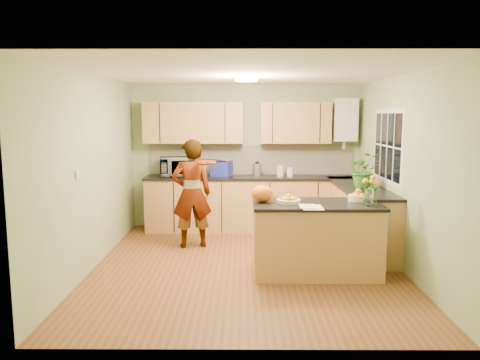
{
  "coord_description": "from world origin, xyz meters",
  "views": [
    {
      "loc": [
        -0.05,
        -6.0,
        1.99
      ],
      "look_at": [
        -0.09,
        0.5,
        1.08
      ],
      "focal_mm": 35.0,
      "sensor_mm": 36.0,
      "label": 1
    }
  ],
  "objects": [
    {
      "name": "blue_box",
      "position": [
        -0.41,
        1.98,
        1.07
      ],
      "size": [
        0.39,
        0.34,
        0.26
      ],
      "primitive_type": "cube",
      "rotation": [
        0.0,
        0.0,
        -0.34
      ],
      "color": "navy",
      "rests_on": "back_counter"
    },
    {
      "name": "violinist",
      "position": [
        -0.81,
        0.89,
        0.82
      ],
      "size": [
        0.67,
        0.51,
        1.63
      ],
      "primitive_type": "imported",
      "rotation": [
        0.0,
        0.0,
        3.36
      ],
      "color": "#E7AA8D",
      "rests_on": "floor"
    },
    {
      "name": "splashback",
      "position": [
        0.1,
        2.23,
        1.2
      ],
      "size": [
        3.6,
        0.02,
        0.52
      ],
      "primitive_type": "cube",
      "color": "silver",
      "rests_on": "back_counter"
    },
    {
      "name": "orange_bowl",
      "position": [
        1.42,
        -0.15,
        0.97
      ],
      "size": [
        0.25,
        0.25,
        0.15
      ],
      "color": "beige",
      "rests_on": "peninsula_island"
    },
    {
      "name": "orange_bag",
      "position": [
        0.2,
        -0.25,
        1.01
      ],
      "size": [
        0.35,
        0.32,
        0.21
      ],
      "primitive_type": "ellipsoid",
      "rotation": [
        0.0,
        0.0,
        -0.37
      ],
      "color": "orange",
      "rests_on": "peninsula_island"
    },
    {
      "name": "ceiling_lamp",
      "position": [
        0.0,
        0.3,
        2.46
      ],
      "size": [
        0.3,
        0.3,
        0.07
      ],
      "color": "#FFEABF",
      "rests_on": "ceiling"
    },
    {
      "name": "back_counter",
      "position": [
        0.1,
        1.95,
        0.47
      ],
      "size": [
        3.64,
        0.62,
        0.94
      ],
      "color": "#AB7D44",
      "rests_on": "floor"
    },
    {
      "name": "wall_front",
      "position": [
        0.0,
        -2.25,
        1.25
      ],
      "size": [
        4.0,
        0.02,
        2.5
      ],
      "primitive_type": "cube",
      "color": "gray",
      "rests_on": "floor"
    },
    {
      "name": "jar_cream",
      "position": [
        0.6,
        1.95,
        1.03
      ],
      "size": [
        0.15,
        0.15,
        0.19
      ],
      "primitive_type": "cylinder",
      "rotation": [
        0.0,
        0.0,
        0.3
      ],
      "color": "beige",
      "rests_on": "back_counter"
    },
    {
      "name": "peninsula_island",
      "position": [
        0.87,
        -0.3,
        0.45
      ],
      "size": [
        1.58,
        0.81,
        0.91
      ],
      "color": "#AB7D44",
      "rests_on": "floor"
    },
    {
      "name": "violin",
      "position": [
        -0.61,
        0.67,
        1.31
      ],
      "size": [
        0.61,
        0.53,
        0.15
      ],
      "primitive_type": null,
      "rotation": [
        0.17,
        0.0,
        -0.61
      ],
      "color": "#581705",
      "rests_on": "violinist"
    },
    {
      "name": "window_right",
      "position": [
        1.99,
        0.6,
        1.55
      ],
      "size": [
        0.01,
        1.3,
        1.05
      ],
      "color": "silver",
      "rests_on": "wall_right"
    },
    {
      "name": "flower_vase",
      "position": [
        1.47,
        -0.48,
        1.19
      ],
      "size": [
        0.24,
        0.24,
        0.43
      ],
      "rotation": [
        0.0,
        0.0,
        -0.39
      ],
      "color": "silver",
      "rests_on": "peninsula_island"
    },
    {
      "name": "light_switch",
      "position": [
        -1.99,
        -0.6,
        1.3
      ],
      "size": [
        0.02,
        0.09,
        0.09
      ],
      "primitive_type": "cube",
      "color": "silver",
      "rests_on": "wall_left"
    },
    {
      "name": "microwave",
      "position": [
        -1.17,
        1.94,
        1.1
      ],
      "size": [
        0.65,
        0.5,
        0.33
      ],
      "primitive_type": "imported",
      "rotation": [
        0.0,
        0.0,
        0.18
      ],
      "color": "silver",
      "rests_on": "back_counter"
    },
    {
      "name": "right_counter",
      "position": [
        1.7,
        0.85,
        0.47
      ],
      "size": [
        0.62,
        2.24,
        0.94
      ],
      "color": "#AB7D44",
      "rests_on": "floor"
    },
    {
      "name": "wall_right",
      "position": [
        2.0,
        0.0,
        1.25
      ],
      "size": [
        0.02,
        4.5,
        2.5
      ],
      "primitive_type": "cube",
      "color": "gray",
      "rests_on": "floor"
    },
    {
      "name": "jar_white",
      "position": [
        0.76,
        1.92,
        1.02
      ],
      "size": [
        0.13,
        0.13,
        0.16
      ],
      "primitive_type": "cylinder",
      "rotation": [
        0.0,
        0.0,
        0.38
      ],
      "color": "silver",
      "rests_on": "back_counter"
    },
    {
      "name": "kettle",
      "position": [
        0.2,
        1.98,
        1.06
      ],
      "size": [
        0.16,
        0.16,
        0.3
      ],
      "rotation": [
        0.0,
        0.0,
        0.03
      ],
      "color": "silver",
      "rests_on": "back_counter"
    },
    {
      "name": "potted_plant",
      "position": [
        1.7,
        0.7,
        1.2
      ],
      "size": [
        0.47,
        0.41,
        0.52
      ],
      "primitive_type": "imported",
      "rotation": [
        0.0,
        0.0,
        0.01
      ],
      "color": "#336D24",
      "rests_on": "right_counter"
    },
    {
      "name": "wall_left",
      "position": [
        -2.0,
        0.0,
        1.25
      ],
      "size": [
        0.02,
        4.5,
        2.5
      ],
      "primitive_type": "cube",
      "color": "gray",
      "rests_on": "floor"
    },
    {
      "name": "ceiling",
      "position": [
        0.0,
        0.0,
        2.5
      ],
      "size": [
        4.0,
        4.5,
        0.02
      ],
      "primitive_type": "cube",
      "color": "white",
      "rests_on": "wall_back"
    },
    {
      "name": "wall_back",
      "position": [
        0.0,
        2.25,
        1.25
      ],
      "size": [
        4.0,
        0.02,
        2.5
      ],
      "primitive_type": "cube",
      "color": "gray",
      "rests_on": "floor"
    },
    {
      "name": "floor",
      "position": [
        0.0,
        0.0,
        0.0
      ],
      "size": [
        4.5,
        4.5,
        0.0
      ],
      "primitive_type": "plane",
      "color": "brown",
      "rests_on": "ground"
    },
    {
      "name": "papers",
      "position": [
        0.77,
        -0.6,
        0.91
      ],
      "size": [
        0.24,
        0.33,
        0.01
      ],
      "primitive_type": "cube",
      "color": "white",
      "rests_on": "peninsula_island"
    },
    {
      "name": "upper_cabinets",
      "position": [
        -0.18,
        2.08,
        1.85
      ],
      "size": [
        3.2,
        0.34,
        0.7
      ],
      "color": "#AB7D44",
      "rests_on": "wall_back"
    },
    {
      "name": "fruit_dish",
      "position": [
        0.52,
        -0.3,
        0.95
      ],
      "size": [
        0.3,
        0.3,
        0.1
      ],
      "color": "beige",
      "rests_on": "peninsula_island"
    },
    {
      "name": "boiler",
      "position": [
        1.7,
        2.09,
        1.9
      ],
      "size": [
        0.4,
        0.3,
        0.86
      ],
      "color": "silver",
      "rests_on": "wall_back"
    }
  ]
}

